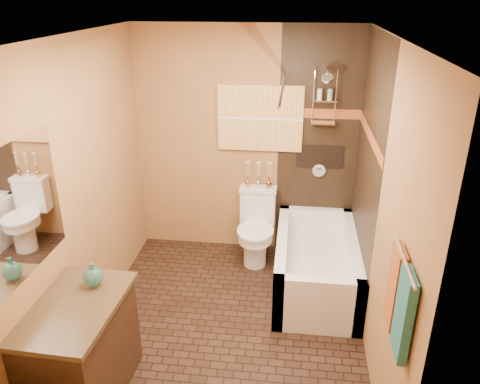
% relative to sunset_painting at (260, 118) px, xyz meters
% --- Properties ---
extents(floor, '(3.00, 3.00, 0.00)m').
position_rel_sunset_painting_xyz_m(floor, '(-0.15, -1.48, -1.55)').
color(floor, black).
rests_on(floor, ground).
extents(wall_left, '(0.02, 3.00, 2.50)m').
position_rel_sunset_painting_xyz_m(wall_left, '(-1.35, -1.48, -0.30)').
color(wall_left, '#AD7943').
rests_on(wall_left, floor).
extents(wall_right, '(0.02, 3.00, 2.50)m').
position_rel_sunset_painting_xyz_m(wall_right, '(1.05, -1.48, -0.30)').
color(wall_right, '#AD7943').
rests_on(wall_right, floor).
extents(wall_back, '(2.40, 0.02, 2.50)m').
position_rel_sunset_painting_xyz_m(wall_back, '(-0.15, 0.02, -0.30)').
color(wall_back, '#AD7943').
rests_on(wall_back, floor).
extents(wall_front, '(2.40, 0.02, 2.50)m').
position_rel_sunset_painting_xyz_m(wall_front, '(-0.15, -2.98, -0.30)').
color(wall_front, '#AD7943').
rests_on(wall_front, floor).
extents(ceiling, '(3.00, 3.00, 0.00)m').
position_rel_sunset_painting_xyz_m(ceiling, '(-0.15, -1.48, 0.95)').
color(ceiling, silver).
rests_on(ceiling, wall_back).
extents(alcove_tile_back, '(0.85, 0.01, 2.50)m').
position_rel_sunset_painting_xyz_m(alcove_tile_back, '(0.62, 0.01, -0.30)').
color(alcove_tile_back, black).
rests_on(alcove_tile_back, wall_back).
extents(alcove_tile_right, '(0.01, 1.50, 2.50)m').
position_rel_sunset_painting_xyz_m(alcove_tile_right, '(1.04, -0.73, -0.30)').
color(alcove_tile_right, black).
rests_on(alcove_tile_right, wall_right).
extents(mosaic_band_back, '(0.85, 0.01, 0.10)m').
position_rel_sunset_painting_xyz_m(mosaic_band_back, '(0.62, 0.00, 0.07)').
color(mosaic_band_back, maroon).
rests_on(mosaic_band_back, alcove_tile_back).
extents(mosaic_band_right, '(0.01, 1.50, 0.10)m').
position_rel_sunset_painting_xyz_m(mosaic_band_right, '(1.03, -0.73, 0.07)').
color(mosaic_band_right, maroon).
rests_on(mosaic_band_right, alcove_tile_right).
extents(alcove_niche, '(0.50, 0.01, 0.25)m').
position_rel_sunset_painting_xyz_m(alcove_niche, '(0.65, 0.01, -0.40)').
color(alcove_niche, black).
rests_on(alcove_niche, alcove_tile_back).
extents(shower_fixtures, '(0.24, 0.33, 1.16)m').
position_rel_sunset_painting_xyz_m(shower_fixtures, '(0.65, -0.10, 0.12)').
color(shower_fixtures, silver).
rests_on(shower_fixtures, floor).
extents(curtain_rod, '(0.03, 1.55, 0.03)m').
position_rel_sunset_painting_xyz_m(curtain_rod, '(0.25, -0.73, 0.47)').
color(curtain_rod, silver).
rests_on(curtain_rod, wall_back).
extents(towel_bar, '(0.02, 0.55, 0.02)m').
position_rel_sunset_painting_xyz_m(towel_bar, '(1.00, -2.53, -0.10)').
color(towel_bar, silver).
rests_on(towel_bar, wall_right).
extents(towel_teal, '(0.05, 0.22, 0.52)m').
position_rel_sunset_painting_xyz_m(towel_teal, '(1.01, -2.66, -0.37)').
color(towel_teal, '#1D5F61').
rests_on(towel_teal, towel_bar).
extents(towel_rust, '(0.05, 0.22, 0.52)m').
position_rel_sunset_painting_xyz_m(towel_rust, '(1.01, -2.40, -0.37)').
color(towel_rust, '#9B491C').
rests_on(towel_rust, towel_bar).
extents(sunset_painting, '(0.90, 0.04, 0.70)m').
position_rel_sunset_painting_xyz_m(sunset_painting, '(0.00, 0.00, 0.00)').
color(sunset_painting, orange).
rests_on(sunset_painting, wall_back).
extents(vanity_mirror, '(0.01, 1.00, 0.90)m').
position_rel_sunset_painting_xyz_m(vanity_mirror, '(-1.34, -2.34, -0.05)').
color(vanity_mirror, white).
rests_on(vanity_mirror, wall_left).
extents(bathtub, '(0.80, 1.50, 0.55)m').
position_rel_sunset_painting_xyz_m(bathtub, '(0.65, -0.73, -1.33)').
color(bathtub, white).
rests_on(bathtub, floor).
extents(toilet, '(0.41, 0.60, 0.80)m').
position_rel_sunset_painting_xyz_m(toilet, '(0.00, -0.26, -1.15)').
color(toilet, white).
rests_on(toilet, floor).
extents(vanity, '(0.60, 0.94, 0.82)m').
position_rel_sunset_painting_xyz_m(vanity, '(-1.08, -2.34, -1.14)').
color(vanity, black).
rests_on(vanity, floor).
extents(teal_bottle, '(0.16, 0.16, 0.23)m').
position_rel_sunset_painting_xyz_m(teal_bottle, '(-1.03, -2.10, -0.64)').
color(teal_bottle, '#257162').
rests_on(teal_bottle, vanity).
extents(bud_vases, '(0.29, 0.06, 0.29)m').
position_rel_sunset_painting_xyz_m(bud_vases, '(-0.00, -0.09, -0.60)').
color(bud_vases, gold).
rests_on(bud_vases, toilet).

